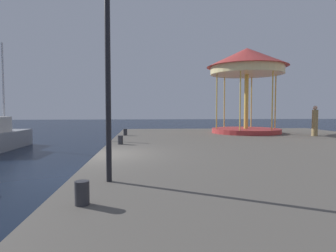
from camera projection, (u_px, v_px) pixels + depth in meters
The scene contains 8 objects.
ground_plane at pixel (97, 176), 10.26m from camera, with size 120.00×120.00×0.00m, color black.
quay_dock at pixel (305, 162), 10.86m from camera, with size 15.50×26.50×0.80m, color #5B564F.
carousel at pixel (247, 69), 19.24m from camera, with size 5.36×5.36×5.68m.
lamp_post_mid_promenade at pixel (108, 43), 6.16m from camera, with size 0.36×0.36×4.42m.
bollard_center at pixel (125, 132), 17.65m from camera, with size 0.24×0.24×0.40m, color #2D2D33.
bollard_south at pixel (120, 140), 13.11m from camera, with size 0.24×0.24×0.40m, color #2D2D33.
bollard_north at pixel (82, 193), 4.77m from camera, with size 0.24×0.24×0.40m, color #2D2D33.
person_far_corner at pixel (315, 122), 17.20m from camera, with size 0.34×0.34×1.81m.
Camera 1 is at (1.73, -10.31, 2.38)m, focal length 30.78 mm.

